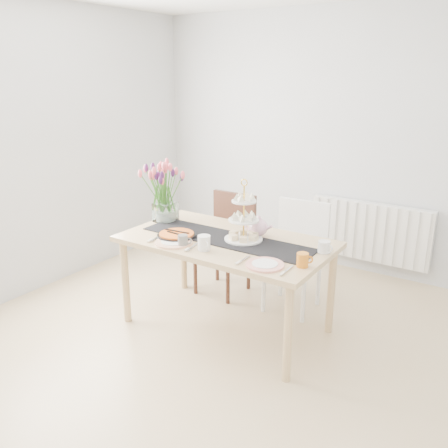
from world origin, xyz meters
The scene contains 16 objects.
room_shell centered at (0.00, 0.00, 1.30)m, with size 4.50×4.50×4.50m.
radiator centered at (0.50, 2.19, 0.45)m, with size 1.20×0.08×0.60m, color white.
dining_table centered at (-0.12, 0.50, 0.67)m, with size 1.60×0.90×0.75m.
chair_brown centered at (-0.50, 1.11, 0.53)m, with size 0.45×0.45×0.91m.
chair_white centered at (0.18, 1.16, 0.54)m, with size 0.48×0.48×0.93m.
table_runner centered at (-0.12, 0.50, 0.75)m, with size 1.40×0.35×0.01m, color black.
tulip_vase centered at (-0.81, 0.60, 1.08)m, with size 0.61×0.61×0.51m.
cake_stand centered at (0.01, 0.55, 0.87)m, with size 0.29×0.29×0.43m.
teapot centered at (0.06, 0.70, 0.83)m, with size 0.24×0.20×0.16m, color white, non-canonical shape.
cream_jug centered at (0.62, 0.65, 0.79)m, with size 0.09×0.09×0.09m, color white.
tart_tin centered at (-0.46, 0.32, 0.77)m, with size 0.30×0.30×0.04m.
mug_grey centered at (-0.30, 0.20, 0.79)m, with size 0.07×0.07×0.09m, color slate.
mug_white centered at (-0.12, 0.22, 0.80)m, with size 0.09×0.09×0.11m, color white.
mug_orange centered at (0.60, 0.33, 0.80)m, with size 0.08×0.08×0.09m, color orange.
plate_left centered at (-0.40, 0.21, 0.76)m, with size 0.28×0.28×0.01m, color white.
plate_right centered at (0.38, 0.21, 0.76)m, with size 0.26×0.26×0.01m, color silver.
Camera 1 is at (1.76, -2.37, 1.98)m, focal length 38.00 mm.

